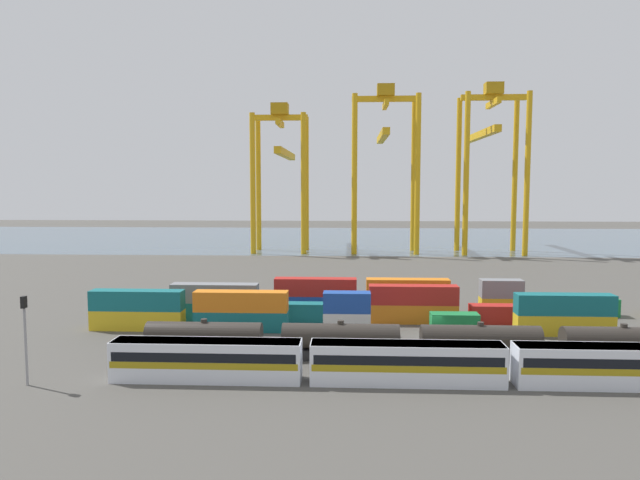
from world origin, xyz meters
TOP-DOWN VIEW (x-y plane):
  - ground_plane at (0.00, 40.00)m, footprint 420.00×420.00m
  - harbour_water at (0.00, 138.93)m, footprint 400.00×110.00m
  - passenger_train at (-4.97, -18.37)m, footprint 56.59×3.14m
  - freight_tank_row at (3.61, -10.67)m, footprint 72.50×2.76m
  - signal_mast at (-40.66, -20.69)m, footprint 0.36×0.60m
  - shipping_container_0 at (-38.10, 1.05)m, footprint 12.10×2.44m
  - shipping_container_1 at (-38.10, 1.05)m, footprint 12.10×2.44m
  - shipping_container_2 at (-24.41, 1.05)m, footprint 12.10×2.44m
  - shipping_container_3 at (-24.41, 1.05)m, footprint 12.10×2.44m
  - shipping_container_4 at (-10.72, 1.05)m, footprint 6.04×2.44m
  - shipping_container_5 at (-10.72, 1.05)m, footprint 6.04×2.44m
  - shipping_container_6 at (2.97, 1.05)m, footprint 6.04×2.44m
  - shipping_container_7 at (16.67, 1.05)m, footprint 12.10×2.44m
  - shipping_container_8 at (16.67, 1.05)m, footprint 12.10×2.44m
  - shipping_container_9 at (-29.16, 6.67)m, footprint 12.10×2.44m
  - shipping_container_10 at (-29.16, 6.67)m, footprint 12.10×2.44m
  - shipping_container_11 at (-15.40, 6.67)m, footprint 12.10×2.44m
  - shipping_container_12 at (-1.65, 6.67)m, footprint 12.10×2.44m
  - shipping_container_13 at (-1.65, 6.67)m, footprint 12.10×2.44m
  - shipping_container_14 at (12.11, 6.67)m, footprint 12.10×2.44m
  - shipping_container_15 at (-28.95, 12.29)m, footprint 6.04×2.44m
  - shipping_container_16 at (-15.40, 12.29)m, footprint 12.10×2.44m
  - shipping_container_17 at (-15.40, 12.29)m, footprint 12.10×2.44m
  - shipping_container_18 at (-1.85, 12.29)m, footprint 12.10×2.44m
  - shipping_container_19 at (-1.85, 12.29)m, footprint 12.10×2.44m
  - shipping_container_20 at (11.70, 12.29)m, footprint 6.04×2.44m
  - shipping_container_21 at (11.70, 12.29)m, footprint 6.04×2.44m
  - shipping_container_22 at (25.25, 12.29)m, footprint 6.04×2.44m
  - gantry_crane_west at (-30.26, 97.86)m, footprint 15.80×41.85m
  - gantry_crane_central at (-0.41, 96.57)m, footprint 18.90×35.33m
  - gantry_crane_east at (29.44, 97.39)m, footprint 17.92×41.34m

SIDE VIEW (x-z plane):
  - ground_plane at x=0.00m, z-range 0.00..0.00m
  - harbour_water at x=0.00m, z-range 0.00..0.01m
  - shipping_container_0 at x=-38.10m, z-range 0.00..2.60m
  - shipping_container_2 at x=-24.41m, z-range 0.00..2.60m
  - shipping_container_4 at x=-10.72m, z-range 0.00..2.60m
  - shipping_container_6 at x=2.97m, z-range 0.00..2.60m
  - shipping_container_7 at x=16.67m, z-range 0.00..2.60m
  - shipping_container_9 at x=-29.16m, z-range 0.00..2.60m
  - shipping_container_11 at x=-15.40m, z-range 0.00..2.60m
  - shipping_container_12 at x=-1.65m, z-range 0.00..2.60m
  - shipping_container_14 at x=12.11m, z-range 0.00..2.60m
  - shipping_container_15 at x=-28.95m, z-range 0.00..2.60m
  - shipping_container_16 at x=-15.40m, z-range 0.00..2.60m
  - shipping_container_18 at x=-1.85m, z-range 0.00..2.60m
  - shipping_container_20 at x=11.70m, z-range 0.00..2.60m
  - shipping_container_22 at x=25.25m, z-range 0.00..2.60m
  - freight_tank_row at x=3.61m, z-range -0.14..4.08m
  - passenger_train at x=-4.97m, z-range 0.19..4.09m
  - shipping_container_1 at x=-38.10m, z-range 2.60..5.20m
  - shipping_container_3 at x=-24.41m, z-range 2.60..5.20m
  - shipping_container_5 at x=-10.72m, z-range 2.60..5.20m
  - shipping_container_8 at x=16.67m, z-range 2.60..5.20m
  - shipping_container_10 at x=-29.16m, z-range 2.60..5.20m
  - shipping_container_13 at x=-1.65m, z-range 2.60..5.20m
  - shipping_container_17 at x=-15.40m, z-range 2.60..5.20m
  - shipping_container_19 at x=-1.85m, z-range 2.60..5.20m
  - shipping_container_21 at x=11.70m, z-range 2.60..5.20m
  - signal_mast at x=-40.66m, z-range 1.20..9.68m
  - gantry_crane_west at x=-30.26m, z-range 4.42..46.72m
  - gantry_crane_central at x=-0.41m, z-range 4.98..52.29m
  - gantry_crane_east at x=29.44m, z-range 5.30..52.78m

